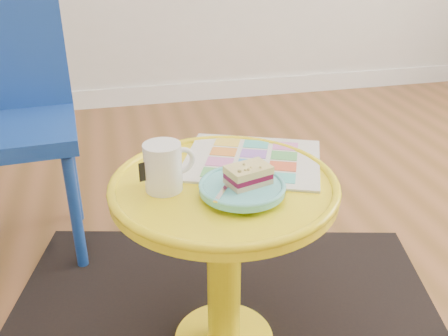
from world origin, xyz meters
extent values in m
plane|color=brown|center=(0.00, 0.00, 0.00)|extent=(4.00, 4.00, 0.00)
cube|color=white|center=(0.00, 1.99, 0.06)|extent=(4.00, 0.02, 0.12)
cylinder|color=yellow|center=(-0.44, -0.11, 0.26)|extent=(0.09, 0.09, 0.46)
cylinder|color=yellow|center=(-0.44, -0.11, 0.50)|extent=(0.54, 0.54, 0.03)
cylinder|color=#163C95|center=(-0.83, 0.34, 0.21)|extent=(0.04, 0.04, 0.42)
cylinder|color=#163C95|center=(-0.85, 0.66, 0.21)|extent=(0.04, 0.04, 0.42)
cube|color=#163C95|center=(-1.00, 0.49, 0.46)|extent=(0.42, 0.42, 0.05)
cube|color=#163C95|center=(-1.01, 0.67, 0.69)|extent=(0.40, 0.07, 0.42)
cube|color=silver|center=(-0.34, -0.01, 0.52)|extent=(0.43, 0.40, 0.01)
cylinder|color=white|center=(-0.58, -0.11, 0.57)|extent=(0.09, 0.09, 0.11)
torus|color=white|center=(-0.53, -0.10, 0.58)|extent=(0.07, 0.03, 0.07)
cylinder|color=#D1B78C|center=(-0.58, -0.11, 0.62)|extent=(0.08, 0.08, 0.01)
cylinder|color=#62CED1|center=(-0.41, -0.18, 0.53)|extent=(0.08, 0.08, 0.01)
cylinder|color=#62CED1|center=(-0.41, -0.18, 0.54)|extent=(0.19, 0.19, 0.02)
cube|color=#D3BC8C|center=(-0.40, -0.18, 0.55)|extent=(0.11, 0.09, 0.01)
cube|color=maroon|center=(-0.40, -0.18, 0.56)|extent=(0.11, 0.09, 0.01)
cube|color=#EADB8C|center=(-0.40, -0.18, 0.58)|extent=(0.11, 0.09, 0.02)
cube|color=silver|center=(-0.46, -0.20, 0.55)|extent=(0.07, 0.10, 0.00)
cube|color=silver|center=(-0.42, -0.14, 0.55)|extent=(0.03, 0.04, 0.00)
camera|label=1|loc=(-0.68, -1.13, 1.08)|focal=40.00mm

